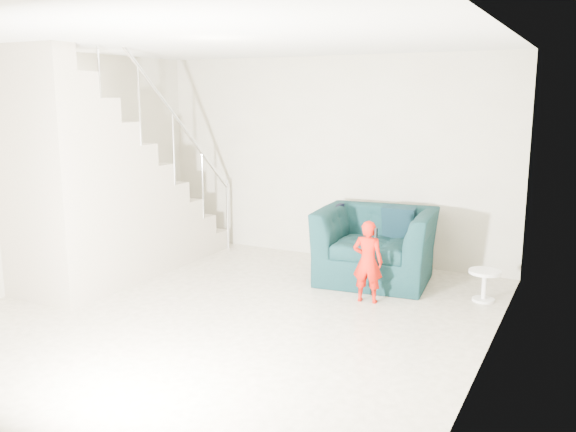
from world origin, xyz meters
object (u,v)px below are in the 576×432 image
object	(u,v)px
side_table	(484,280)
toddler	(368,262)
staircase	(103,201)
armchair	(376,245)

from	to	relation	value
side_table	toddler	bearing A→B (deg)	-151.89
side_table	staircase	bearing A→B (deg)	-163.93
toddler	staircase	distance (m)	3.22
armchair	staircase	distance (m)	3.30
armchair	side_table	xyz separation A→B (m)	(1.30, -0.19, -0.20)
toddler	side_table	bearing A→B (deg)	-158.35
armchair	toddler	size ratio (longest dim) A/B	1.49
toddler	side_table	xyz separation A→B (m)	(1.12, 0.60, -0.22)
armchair	toddler	bearing A→B (deg)	-83.22
armchair	staircase	size ratio (longest dim) A/B	0.37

